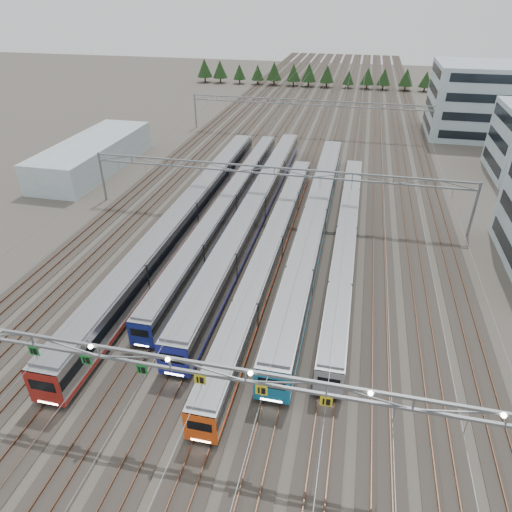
% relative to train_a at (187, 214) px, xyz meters
% --- Properties ---
extents(ground, '(400.00, 400.00, 0.00)m').
position_rel_train_a_xyz_m(ground, '(11.25, -33.20, -2.33)').
color(ground, '#47423A').
rests_on(ground, ground).
extents(track_bed, '(54.00, 260.00, 5.42)m').
position_rel_train_a_xyz_m(track_bed, '(11.25, 66.80, -0.84)').
color(track_bed, '#2D2823').
rests_on(track_bed, ground).
extents(train_a, '(3.19, 67.42, 4.16)m').
position_rel_train_a_xyz_m(train_a, '(0.00, 0.00, 0.00)').
color(train_a, black).
rests_on(train_a, ground).
extents(train_b, '(2.54, 62.31, 3.30)m').
position_rel_train_a_xyz_m(train_b, '(4.50, 5.75, -0.43)').
color(train_b, black).
rests_on(train_b, ground).
extents(train_c, '(3.04, 65.31, 3.96)m').
position_rel_train_a_xyz_m(train_c, '(9.00, 4.31, -0.10)').
color(train_c, black).
rests_on(train_c, ground).
extents(train_d, '(2.68, 56.85, 3.48)m').
position_rel_train_a_xyz_m(train_d, '(13.50, -5.89, -0.34)').
color(train_d, black).
rests_on(train_d, ground).
extents(train_e, '(3.12, 63.13, 4.07)m').
position_rel_train_a_xyz_m(train_e, '(18.00, 2.21, -0.05)').
color(train_e, black).
rests_on(train_e, ground).
extents(train_f, '(2.59, 52.94, 3.36)m').
position_rel_train_a_xyz_m(train_f, '(22.50, -1.25, -0.40)').
color(train_f, black).
rests_on(train_f, ground).
extents(gantry_near, '(56.36, 0.61, 8.08)m').
position_rel_train_a_xyz_m(gantry_near, '(11.20, -33.32, 4.75)').
color(gantry_near, gray).
rests_on(gantry_near, ground).
extents(gantry_mid, '(56.36, 0.36, 8.00)m').
position_rel_train_a_xyz_m(gantry_mid, '(11.25, 6.80, 4.05)').
color(gantry_mid, gray).
rests_on(gantry_mid, ground).
extents(gantry_far, '(56.36, 0.36, 8.00)m').
position_rel_train_a_xyz_m(gantry_far, '(11.25, 51.80, 4.05)').
color(gantry_far, gray).
rests_on(gantry_far, ground).
extents(depot_bldg_north, '(22.00, 18.00, 15.68)m').
position_rel_train_a_xyz_m(depot_bldg_north, '(49.15, 60.16, 5.51)').
color(depot_bldg_north, '#9BB2B9').
rests_on(depot_bldg_north, ground).
extents(west_shed, '(10.00, 30.00, 5.37)m').
position_rel_train_a_xyz_m(west_shed, '(-26.15, 19.94, 0.35)').
color(west_shed, '#9BB2B9').
rests_on(west_shed, ground).
extents(treeline, '(100.10, 5.60, 7.02)m').
position_rel_train_a_xyz_m(treeline, '(13.50, 109.65, 1.90)').
color(treeline, '#332114').
rests_on(treeline, ground).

